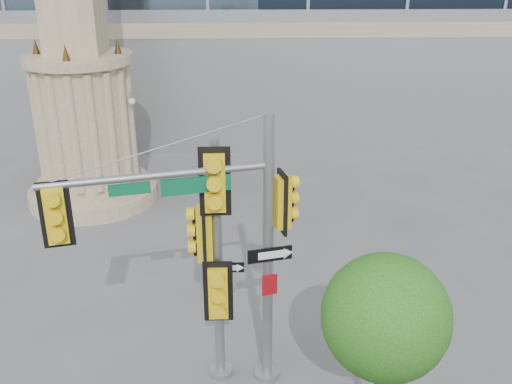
{
  "coord_description": "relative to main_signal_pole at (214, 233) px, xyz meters",
  "views": [
    {
      "loc": [
        -0.91,
        -9.78,
        8.1
      ],
      "look_at": [
        -0.5,
        2.0,
        3.14
      ],
      "focal_mm": 40.0,
      "sensor_mm": 36.0,
      "label": 1
    }
  ],
  "objects": [
    {
      "name": "street_tree",
      "position": [
        2.94,
        -1.16,
        -1.15
      ],
      "size": [
        2.25,
        2.2,
        3.51
      ],
      "color": "gray",
      "rests_on": "ground"
    },
    {
      "name": "main_signal_pole",
      "position": [
        0.0,
        0.0,
        0.0
      ],
      "size": [
        4.27,
        1.36,
        5.59
      ],
      "rotation": [
        0.0,
        0.0,
        0.23
      ],
      "color": "slate",
      "rests_on": "ground"
    },
    {
      "name": "monument",
      "position": [
        -4.66,
        9.62,
        2.06
      ],
      "size": [
        4.4,
        4.4,
        16.6
      ],
      "color": "gray",
      "rests_on": "ground"
    },
    {
      "name": "ground",
      "position": [
        1.34,
        0.62,
        -3.46
      ],
      "size": [
        120.0,
        120.0,
        0.0
      ],
      "primitive_type": "plane",
      "color": "#545456",
      "rests_on": "ground"
    },
    {
      "name": "secondary_signal_pole",
      "position": [
        -0.02,
        0.23,
        -0.46
      ],
      "size": [
        0.87,
        0.65,
        5.11
      ],
      "rotation": [
        0.0,
        0.0,
        0.0
      ],
      "color": "slate",
      "rests_on": "ground"
    }
  ]
}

